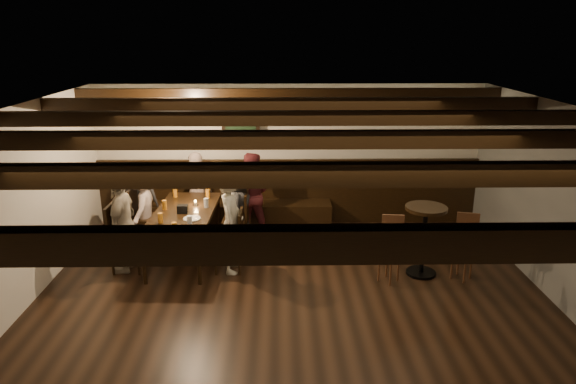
{
  "coord_description": "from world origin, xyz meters",
  "views": [
    {
      "loc": [
        -0.17,
        -5.01,
        3.22
      ],
      "look_at": [
        -0.06,
        1.3,
        1.24
      ],
      "focal_mm": 32.0,
      "sensor_mm": 36.0,
      "label": 1
    }
  ],
  "objects_px": {
    "dining_table": "(184,216)",
    "high_top_table": "(424,230)",
    "person_left_far": "(123,223)",
    "bar_stool_right": "(463,254)",
    "person_bench_centre": "(197,192)",
    "person_right_far": "(231,224)",
    "person_bench_left": "(141,199)",
    "bar_stool_left": "(389,256)",
    "chair_right_far": "(230,252)",
    "person_right_near": "(238,207)",
    "chair_right_near": "(237,229)",
    "person_left_near": "(142,207)",
    "chair_left_near": "(146,227)",
    "person_bench_right": "(250,194)",
    "chair_left_far": "(127,250)"
  },
  "relations": [
    {
      "from": "dining_table",
      "to": "high_top_table",
      "type": "bearing_deg",
      "value": -8.98
    },
    {
      "from": "person_left_far",
      "to": "bar_stool_right",
      "type": "xyz_separation_m",
      "value": [
        4.62,
        -0.37,
        -0.32
      ]
    },
    {
      "from": "person_bench_centre",
      "to": "person_right_far",
      "type": "bearing_deg",
      "value": 116.57
    },
    {
      "from": "dining_table",
      "to": "person_bench_centre",
      "type": "distance_m",
      "value": 1.05
    },
    {
      "from": "bar_stool_right",
      "to": "person_bench_left",
      "type": "bearing_deg",
      "value": 174.46
    },
    {
      "from": "dining_table",
      "to": "bar_stool_left",
      "type": "distance_m",
      "value": 2.99
    },
    {
      "from": "chair_right_far",
      "to": "high_top_table",
      "type": "bearing_deg",
      "value": -91.81
    },
    {
      "from": "chair_right_far",
      "to": "person_bench_left",
      "type": "xyz_separation_m",
      "value": [
        -1.57,
        1.4,
        0.33
      ]
    },
    {
      "from": "person_left_far",
      "to": "bar_stool_left",
      "type": "xyz_separation_m",
      "value": [
        3.62,
        -0.42,
        -0.32
      ]
    },
    {
      "from": "person_left_far",
      "to": "person_bench_left",
      "type": "bearing_deg",
      "value": -173.66
    },
    {
      "from": "person_bench_centre",
      "to": "person_right_near",
      "type": "distance_m",
      "value": 0.96
    },
    {
      "from": "chair_right_near",
      "to": "high_top_table",
      "type": "distance_m",
      "value": 2.86
    },
    {
      "from": "person_left_near",
      "to": "person_right_far",
      "type": "height_order",
      "value": "person_right_far"
    },
    {
      "from": "person_left_far",
      "to": "bar_stool_left",
      "type": "bearing_deg",
      "value": 85.19
    },
    {
      "from": "chair_left_near",
      "to": "person_bench_right",
      "type": "bearing_deg",
      "value": 105.53
    },
    {
      "from": "chair_right_far",
      "to": "chair_right_near",
      "type": "bearing_deg",
      "value": 0.03
    },
    {
      "from": "chair_left_near",
      "to": "high_top_table",
      "type": "xyz_separation_m",
      "value": [
        4.06,
        -1.12,
        0.37
      ]
    },
    {
      "from": "chair_left_far",
      "to": "high_top_table",
      "type": "distance_m",
      "value": 4.11
    },
    {
      "from": "person_right_near",
      "to": "person_right_far",
      "type": "xyz_separation_m",
      "value": [
        -0.03,
        -0.9,
        0.08
      ]
    },
    {
      "from": "person_bench_centre",
      "to": "person_right_near",
      "type": "relative_size",
      "value": 1.1
    },
    {
      "from": "person_left_far",
      "to": "person_right_far",
      "type": "relative_size",
      "value": 1.0
    },
    {
      "from": "dining_table",
      "to": "bar_stool_right",
      "type": "relative_size",
      "value": 1.9
    },
    {
      "from": "dining_table",
      "to": "person_right_far",
      "type": "bearing_deg",
      "value": -30.96
    },
    {
      "from": "person_bench_right",
      "to": "bar_stool_right",
      "type": "distance_m",
      "value": 3.39
    },
    {
      "from": "person_right_near",
      "to": "person_right_far",
      "type": "relative_size",
      "value": 0.89
    },
    {
      "from": "chair_right_far",
      "to": "person_bench_left",
      "type": "relative_size",
      "value": 0.74
    },
    {
      "from": "person_left_near",
      "to": "chair_right_far",
      "type": "bearing_deg",
      "value": 58.5
    },
    {
      "from": "chair_left_near",
      "to": "person_right_far",
      "type": "xyz_separation_m",
      "value": [
        1.44,
        -0.95,
        0.41
      ]
    },
    {
      "from": "person_bench_left",
      "to": "person_bench_centre",
      "type": "distance_m",
      "value": 0.92
    },
    {
      "from": "person_bench_centre",
      "to": "person_right_far",
      "type": "distance_m",
      "value": 1.68
    },
    {
      "from": "person_bench_centre",
      "to": "person_bench_right",
      "type": "distance_m",
      "value": 0.91
    },
    {
      "from": "person_bench_centre",
      "to": "bar_stool_left",
      "type": "relative_size",
      "value": 1.36
    },
    {
      "from": "dining_table",
      "to": "high_top_table",
      "type": "relative_size",
      "value": 1.93
    },
    {
      "from": "person_right_near",
      "to": "chair_left_near",
      "type": "bearing_deg",
      "value": 90.0
    },
    {
      "from": "person_left_far",
      "to": "bar_stool_right",
      "type": "distance_m",
      "value": 4.65
    },
    {
      "from": "person_left_near",
      "to": "dining_table",
      "type": "bearing_deg",
      "value": 59.04
    },
    {
      "from": "chair_left_far",
      "to": "chair_right_near",
      "type": "xyz_separation_m",
      "value": [
        1.47,
        0.85,
        -0.03
      ]
    },
    {
      "from": "bar_stool_right",
      "to": "person_left_near",
      "type": "bearing_deg",
      "value": 179.05
    },
    {
      "from": "high_top_table",
      "to": "bar_stool_right",
      "type": "height_order",
      "value": "bar_stool_right"
    },
    {
      "from": "chair_left_far",
      "to": "person_bench_left",
      "type": "bearing_deg",
      "value": -172.42
    },
    {
      "from": "person_bench_left",
      "to": "chair_right_far",
      "type": "bearing_deg",
      "value": 140.17
    },
    {
      "from": "chair_left_far",
      "to": "person_bench_right",
      "type": "xyz_separation_m",
      "value": [
        1.66,
        1.3,
        0.39
      ]
    },
    {
      "from": "chair_right_near",
      "to": "bar_stool_right",
      "type": "distance_m",
      "value": 3.36
    },
    {
      "from": "dining_table",
      "to": "chair_right_far",
      "type": "relative_size",
      "value": 2.17
    },
    {
      "from": "chair_left_far",
      "to": "chair_left_near",
      "type": "bearing_deg",
      "value": 179.94
    },
    {
      "from": "chair_right_far",
      "to": "bar_stool_right",
      "type": "height_order",
      "value": "bar_stool_right"
    },
    {
      "from": "person_bench_left",
      "to": "person_right_near",
      "type": "height_order",
      "value": "person_right_near"
    },
    {
      "from": "chair_left_far",
      "to": "chair_right_far",
      "type": "height_order",
      "value": "chair_left_far"
    },
    {
      "from": "high_top_table",
      "to": "bar_stool_right",
      "type": "distance_m",
      "value": 0.59
    },
    {
      "from": "dining_table",
      "to": "person_bench_centre",
      "type": "bearing_deg",
      "value": 90.0
    }
  ]
}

